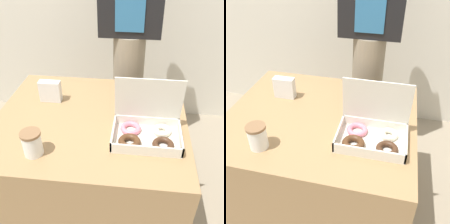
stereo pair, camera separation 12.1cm
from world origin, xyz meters
TOP-DOWN VIEW (x-y plane):
  - ground_plane at (0.00, 0.00)m, footprint 14.00×14.00m
  - table at (0.00, 0.00)m, footprint 1.02×0.88m
  - donut_box at (0.29, -0.13)m, footprint 0.32×0.24m
  - coffee_cup at (-0.20, -0.30)m, footprint 0.09×0.09m
  - napkin_holder at (-0.26, 0.14)m, footprint 0.12×0.05m
  - person_customer at (0.16, 0.69)m, footprint 0.42×0.24m

SIDE VIEW (x-z plane):
  - ground_plane at x=0.00m, z-range 0.00..0.00m
  - table at x=0.00m, z-range 0.00..0.74m
  - donut_box at x=0.29m, z-range 0.64..0.92m
  - coffee_cup at x=-0.20m, z-range 0.74..0.86m
  - napkin_holder at x=-0.26m, z-range 0.74..0.86m
  - person_customer at x=0.16m, z-range 0.10..1.92m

